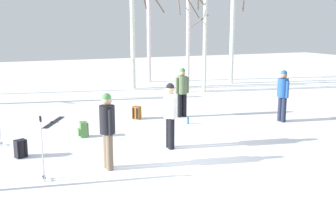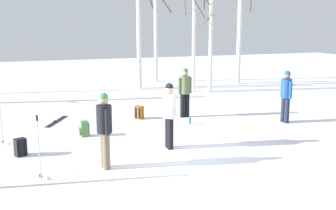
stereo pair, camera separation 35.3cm
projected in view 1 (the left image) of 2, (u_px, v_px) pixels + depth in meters
The scene contains 16 objects.
ground_plane at pixel (195, 160), 9.64m from camera, with size 60.00×60.00×0.00m, color white.
person_0 at pixel (170, 111), 10.41m from camera, with size 0.34×0.52×1.72m.
person_1 at pixel (107, 126), 8.89m from camera, with size 0.34×0.52×1.72m.
person_2 at pixel (182, 89), 14.04m from camera, with size 0.52×0.34×1.72m.
person_3 at pixel (283, 92), 13.35m from camera, with size 0.34×0.52×1.72m.
ski_pair_lying_0 at pixel (54, 122), 13.39m from camera, with size 0.91×1.54×0.05m.
ski_poles_0 at pixel (42, 147), 8.25m from camera, with size 0.07×0.20×1.35m.
backpack_0 at pixel (83, 130), 11.62m from camera, with size 0.29×0.27×0.44m.
backpack_1 at pixel (137, 113), 13.86m from camera, with size 0.35×0.34×0.44m.
backpack_2 at pixel (20, 149), 9.82m from camera, with size 0.32×0.34×0.44m.
water_bottle_0 at pixel (188, 121), 13.18m from camera, with size 0.07×0.07×0.21m.
birch_tree_2 at pixel (133, 22), 19.96m from camera, with size 1.54×1.08×6.40m.
birch_tree_3 at pixel (149, 16), 22.35m from camera, with size 1.39×1.68×6.97m.
birch_tree_4 at pixel (189, 33), 19.10m from camera, with size 1.38×1.40×5.21m.
birch_tree_5 at pixel (205, 11), 18.79m from camera, with size 1.53×1.55×7.36m.
birch_tree_6 at pixel (232, 30), 21.88m from camera, with size 1.66×1.08×5.62m.
Camera 1 is at (-4.22, -8.20, 3.15)m, focal length 43.41 mm.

